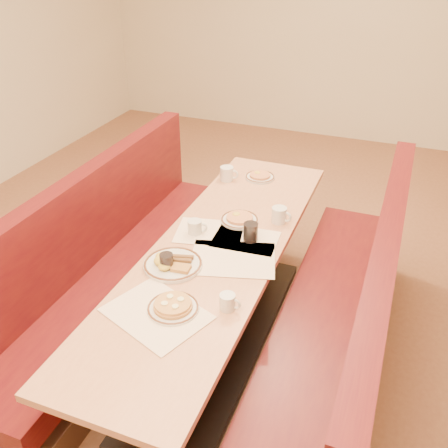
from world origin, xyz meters
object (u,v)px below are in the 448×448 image
(booth_left, at_px, (114,275))
(diner_table, at_px, (218,299))
(coffee_mug_b, at_px, (195,227))
(soda_tumbler_near, at_px, (167,262))
(soda_tumbler_mid, at_px, (251,232))
(booth_right, at_px, (339,331))
(eggs_plate, at_px, (172,264))
(coffee_mug_d, at_px, (227,173))
(coffee_mug_c, at_px, (280,215))
(pancake_plate, at_px, (173,307))
(coffee_mug_a, at_px, (228,302))

(booth_left, bearing_deg, diner_table, 0.00)
(coffee_mug_b, xyz_separation_m, soda_tumbler_near, (0.01, -0.39, 0.00))
(coffee_mug_b, height_order, soda_tumbler_mid, soda_tumbler_mid)
(booth_right, xyz_separation_m, eggs_plate, (-0.89, -0.26, 0.41))
(booth_right, relative_size, eggs_plate, 7.90)
(booth_left, relative_size, coffee_mug_d, 18.70)
(booth_right, height_order, eggs_plate, booth_right)
(coffee_mug_c, bearing_deg, pancake_plate, -94.25)
(pancake_plate, xyz_separation_m, coffee_mug_b, (-0.18, 0.66, 0.03))
(coffee_mug_a, distance_m, soda_tumbler_mid, 0.61)
(booth_left, relative_size, booth_right, 1.00)
(booth_right, bearing_deg, coffee_mug_c, 140.58)
(coffee_mug_a, distance_m, coffee_mug_b, 0.70)
(booth_right, bearing_deg, diner_table, 180.00)
(coffee_mug_b, distance_m, soda_tumbler_mid, 0.33)
(booth_right, bearing_deg, coffee_mug_b, 174.53)
(eggs_plate, distance_m, coffee_mug_b, 0.35)
(booth_right, relative_size, coffee_mug_c, 19.28)
(eggs_plate, distance_m, coffee_mug_a, 0.45)
(diner_table, relative_size, soda_tumbler_mid, 21.58)
(soda_tumbler_mid, bearing_deg, coffee_mug_c, 70.25)
(eggs_plate, bearing_deg, soda_tumbler_mid, 51.83)
(eggs_plate, bearing_deg, pancake_plate, -62.91)
(diner_table, bearing_deg, coffee_mug_c, 58.19)
(diner_table, xyz_separation_m, coffee_mug_d, (-0.26, 0.84, 0.43))
(booth_right, xyz_separation_m, coffee_mug_c, (-0.48, 0.40, 0.44))
(coffee_mug_d, bearing_deg, booth_left, -125.22)
(eggs_plate, distance_m, soda_tumbler_mid, 0.50)
(coffee_mug_b, bearing_deg, booth_left, 172.80)
(eggs_plate, height_order, coffee_mug_b, coffee_mug_b)
(booth_left, relative_size, coffee_mug_c, 19.28)
(coffee_mug_a, bearing_deg, coffee_mug_b, 130.38)
(soda_tumbler_near, bearing_deg, eggs_plate, 74.17)
(coffee_mug_c, xyz_separation_m, soda_tumbler_near, (-0.42, -0.70, -0.00))
(coffee_mug_a, xyz_separation_m, coffee_mug_d, (-0.50, 1.31, 0.01))
(coffee_mug_d, bearing_deg, coffee_mug_a, -74.82)
(diner_table, bearing_deg, eggs_plate, -120.99)
(coffee_mug_a, relative_size, coffee_mug_b, 0.93)
(diner_table, distance_m, eggs_plate, 0.50)
(pancake_plate, distance_m, coffee_mug_c, 1.01)
(booth_right, xyz_separation_m, coffee_mug_b, (-0.91, 0.09, 0.43))
(eggs_plate, relative_size, coffee_mug_a, 2.94)
(coffee_mug_a, bearing_deg, eggs_plate, 155.76)
(coffee_mug_a, xyz_separation_m, coffee_mug_b, (-0.42, 0.56, 0.00))
(coffee_mug_a, height_order, soda_tumbler_mid, soda_tumbler_mid)
(coffee_mug_a, bearing_deg, booth_left, 157.69)
(eggs_plate, distance_m, coffee_mug_d, 1.10)
(coffee_mug_a, distance_m, coffee_mug_c, 0.87)
(booth_left, xyz_separation_m, coffee_mug_a, (0.97, -0.47, 0.43))
(booth_right, distance_m, coffee_mug_b, 1.01)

